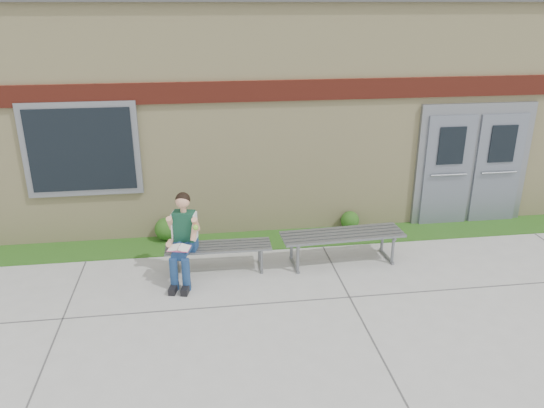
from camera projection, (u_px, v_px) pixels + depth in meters
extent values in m
plane|color=#9E9E99|center=(288.00, 322.00, 7.09)|extent=(80.00, 80.00, 0.00)
cube|color=#1E4E14|center=(263.00, 240.00, 9.49)|extent=(16.00, 0.80, 0.02)
cube|color=beige|center=(244.00, 97.00, 11.91)|extent=(16.00, 6.00, 4.00)
cube|color=maroon|center=(260.00, 91.00, 8.90)|extent=(16.00, 0.06, 0.35)
cube|color=slate|center=(82.00, 150.00, 8.82)|extent=(1.90, 0.08, 1.60)
cube|color=black|center=(81.00, 150.00, 8.78)|extent=(1.70, 0.04, 1.40)
cube|color=slate|center=(472.00, 164.00, 9.93)|extent=(2.20, 0.08, 2.30)
cube|color=slate|center=(447.00, 171.00, 9.85)|extent=(0.92, 0.06, 2.10)
cube|color=slate|center=(498.00, 169.00, 9.98)|extent=(0.92, 0.06, 2.10)
cube|color=slate|center=(218.00, 246.00, 8.32)|extent=(1.66, 0.49, 0.03)
cube|color=slate|center=(177.00, 262.00, 8.31)|extent=(0.05, 0.46, 0.38)
cube|color=slate|center=(260.00, 257.00, 8.48)|extent=(0.05, 0.46, 0.38)
cube|color=slate|center=(342.00, 234.00, 8.55)|extent=(2.01, 0.66, 0.04)
cube|color=slate|center=(294.00, 252.00, 8.54)|extent=(0.08, 0.55, 0.45)
cube|color=slate|center=(388.00, 246.00, 8.75)|extent=(0.08, 0.55, 0.45)
cube|color=navy|center=(186.00, 244.00, 8.17)|extent=(0.39, 0.31, 0.16)
cube|color=#0F392D|center=(184.00, 226.00, 8.04)|extent=(0.36, 0.27, 0.46)
sphere|color=#DF9D7B|center=(183.00, 201.00, 7.89)|extent=(0.25, 0.25, 0.21)
sphere|color=black|center=(183.00, 199.00, 7.90)|extent=(0.27, 0.27, 0.22)
cylinder|color=navy|center=(176.00, 250.00, 7.93)|extent=(0.24, 0.45, 0.15)
cylinder|color=navy|center=(188.00, 250.00, 7.91)|extent=(0.24, 0.45, 0.15)
cylinder|color=navy|center=(174.00, 274.00, 7.80)|extent=(0.12, 0.12, 0.51)
cylinder|color=navy|center=(186.00, 275.00, 7.79)|extent=(0.12, 0.12, 0.51)
cube|color=black|center=(174.00, 289.00, 7.81)|extent=(0.16, 0.28, 0.10)
cube|color=black|center=(186.00, 289.00, 7.79)|extent=(0.16, 0.28, 0.10)
cylinder|color=#DF9D7B|center=(171.00, 223.00, 7.98)|extent=(0.14, 0.24, 0.27)
cylinder|color=#DF9D7B|center=(196.00, 224.00, 7.95)|extent=(0.14, 0.24, 0.27)
cube|color=white|center=(179.00, 248.00, 7.77)|extent=(0.36, 0.29, 0.02)
cube|color=#D24F7F|center=(179.00, 248.00, 7.78)|extent=(0.36, 0.30, 0.01)
sphere|color=#80CE37|center=(196.00, 227.00, 7.81)|extent=(0.08, 0.08, 0.08)
sphere|color=#1E4E14|center=(166.00, 229.00, 9.42)|extent=(0.41, 0.41, 0.41)
sphere|color=#1E4E14|center=(350.00, 220.00, 9.87)|extent=(0.34, 0.34, 0.34)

